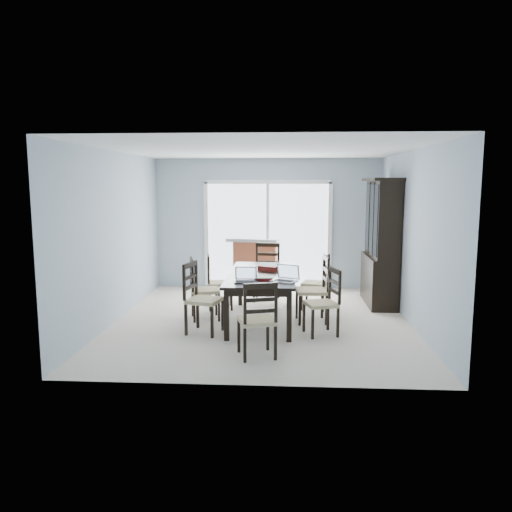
% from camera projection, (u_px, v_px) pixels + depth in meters
% --- Properties ---
extents(floor, '(5.00, 5.00, 0.00)m').
position_uv_depth(floor, '(261.00, 321.00, 7.72)').
color(floor, silver).
rests_on(floor, ground).
extents(ceiling, '(5.00, 5.00, 0.00)m').
position_uv_depth(ceiling, '(262.00, 150.00, 7.34)').
color(ceiling, white).
rests_on(ceiling, back_wall).
extents(back_wall, '(4.50, 0.02, 2.60)m').
position_uv_depth(back_wall, '(268.00, 224.00, 10.00)').
color(back_wall, '#A2B4C1').
rests_on(back_wall, floor).
extents(wall_left, '(0.02, 5.00, 2.60)m').
position_uv_depth(wall_left, '(116.00, 236.00, 7.67)').
color(wall_left, '#A2B4C1').
rests_on(wall_left, floor).
extents(wall_right, '(0.02, 5.00, 2.60)m').
position_uv_depth(wall_right, '(413.00, 238.00, 7.40)').
color(wall_right, '#A2B4C1').
rests_on(wall_right, floor).
extents(balcony, '(4.50, 2.00, 0.10)m').
position_uv_depth(balcony, '(269.00, 281.00, 11.18)').
color(balcony, gray).
rests_on(balcony, ground).
extents(railing, '(4.50, 0.06, 1.10)m').
position_uv_depth(railing, '(271.00, 248.00, 12.08)').
color(railing, '#99999E').
rests_on(railing, balcony).
extents(dining_table, '(1.00, 2.20, 0.75)m').
position_uv_depth(dining_table, '(262.00, 278.00, 7.62)').
color(dining_table, black).
rests_on(dining_table, floor).
extents(china_hutch, '(0.50, 1.38, 2.20)m').
position_uv_depth(china_hutch, '(381.00, 244.00, 8.68)').
color(china_hutch, black).
rests_on(china_hutch, floor).
extents(sliding_door, '(2.52, 0.05, 2.18)m').
position_uv_depth(sliding_door, '(268.00, 235.00, 10.01)').
color(sliding_door, silver).
rests_on(sliding_door, floor).
extents(chair_left_near, '(0.54, 0.53, 1.16)m').
position_uv_depth(chair_left_near, '(198.00, 290.00, 7.05)').
color(chair_left_near, black).
rests_on(chair_left_near, floor).
extents(chair_left_mid, '(0.52, 0.51, 1.12)m').
position_uv_depth(chair_left_mid, '(199.00, 282.00, 7.74)').
color(chair_left_mid, black).
rests_on(chair_left_mid, floor).
extents(chair_left_far, '(0.47, 0.46, 1.06)m').
position_uv_depth(chair_left_far, '(215.00, 276.00, 8.42)').
color(chair_left_far, black).
rests_on(chair_left_far, floor).
extents(chair_right_near, '(0.52, 0.51, 1.08)m').
position_uv_depth(chair_right_near, '(327.00, 294.00, 6.96)').
color(chair_right_near, black).
rests_on(chair_right_near, floor).
extents(chair_right_mid, '(0.50, 0.48, 1.18)m').
position_uv_depth(chair_right_mid, '(318.00, 282.00, 7.59)').
color(chair_right_mid, black).
rests_on(chair_right_mid, floor).
extents(chair_right_far, '(0.51, 0.50, 1.07)m').
position_uv_depth(chair_right_far, '(320.00, 276.00, 8.36)').
color(chair_right_far, black).
rests_on(chair_right_far, floor).
extents(chair_end_near, '(0.52, 0.53, 1.10)m').
position_uv_depth(chair_end_near, '(258.00, 312.00, 5.97)').
color(chair_end_near, black).
rests_on(chair_end_near, floor).
extents(chair_end_far, '(0.48, 0.49, 1.19)m').
position_uv_depth(chair_end_far, '(267.00, 265.00, 9.10)').
color(chair_end_far, black).
rests_on(chair_end_far, floor).
extents(laptop_dark, '(0.31, 0.22, 0.21)m').
position_uv_depth(laptop_dark, '(246.00, 279.00, 6.88)').
color(laptop_dark, black).
rests_on(laptop_dark, dining_table).
extents(laptop_silver, '(0.41, 0.36, 0.23)m').
position_uv_depth(laptop_silver, '(284.00, 278.00, 6.94)').
color(laptop_silver, silver).
rests_on(laptop_silver, dining_table).
extents(book_stack, '(0.27, 0.22, 0.04)m').
position_uv_depth(book_stack, '(263.00, 278.00, 7.09)').
color(book_stack, maroon).
rests_on(book_stack, dining_table).
extents(cell_phone, '(0.13, 0.09, 0.01)m').
position_uv_depth(cell_phone, '(261.00, 283.00, 6.80)').
color(cell_phone, black).
rests_on(cell_phone, dining_table).
extents(game_box, '(0.34, 0.26, 0.07)m').
position_uv_depth(game_box, '(268.00, 268.00, 7.82)').
color(game_box, '#541011').
rests_on(game_box, dining_table).
extents(hot_tub, '(2.20, 2.04, 1.00)m').
position_uv_depth(hot_tub, '(241.00, 257.00, 10.94)').
color(hot_tub, maroon).
rests_on(hot_tub, balcony).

